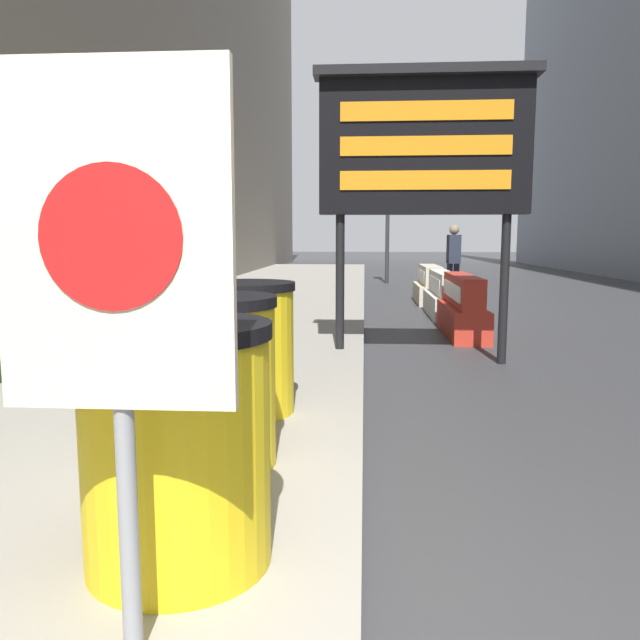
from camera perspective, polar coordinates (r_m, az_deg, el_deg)
hedge_strip at (r=7.08m, az=-26.79°, el=-1.08°), size 0.90×7.74×0.62m
bare_tree at (r=11.30m, az=-14.49°, el=11.39°), size 2.22×2.19×4.23m
barrel_drum_foreground at (r=2.51m, az=-12.85°, el=-11.00°), size 0.75×0.75×0.95m
barrel_drum_middle at (r=3.54m, az=-9.88°, el=-5.48°), size 0.75×0.75×0.95m
barrel_drum_back at (r=4.57m, az=-6.88°, el=-2.48°), size 0.75×0.75×0.95m
warning_sign at (r=1.85m, az=-18.09°, el=4.39°), size 0.68×0.08×1.76m
message_board at (r=7.15m, az=9.56°, el=15.41°), size 2.41×0.36×3.22m
jersey_barrier_red_striped at (r=9.27m, az=12.91°, el=0.99°), size 0.50×2.01×0.88m
jersey_barrier_white at (r=11.50m, az=11.20°, el=2.11°), size 0.52×2.12×0.80m
jersey_barrier_cream at (r=13.80m, az=10.02°, el=3.05°), size 0.60×1.80×0.81m
traffic_cone_near at (r=16.23m, az=11.92°, el=3.71°), size 0.42×0.42×0.76m
traffic_cone_mid at (r=11.97m, az=13.37°, el=2.28°), size 0.41×0.41×0.73m
traffic_light_near_curb at (r=19.48m, az=6.26°, el=11.48°), size 0.28×0.45×3.80m
pedestrian_worker at (r=14.70m, az=12.13°, el=5.80°), size 0.29×0.45×1.70m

